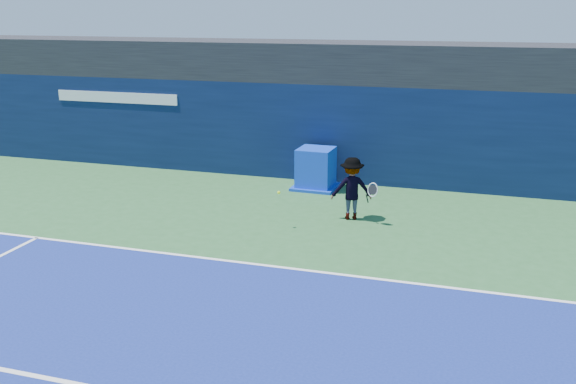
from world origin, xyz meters
name	(u,v)px	position (x,y,z in m)	size (l,w,h in m)	color
ground	(168,326)	(0.00, 0.00, 0.00)	(80.00, 80.00, 0.00)	#295B2E
baseline	(234,262)	(0.00, 3.00, 0.01)	(24.00, 0.10, 0.01)	white
stadium_band	(331,61)	(0.00, 11.50, 3.60)	(36.00, 3.00, 1.20)	black
back_wall_assembly	(322,131)	(0.00, 10.50, 1.50)	(36.00, 1.03, 3.00)	#091636
equipment_cart	(316,170)	(0.14, 9.22, 0.56)	(1.32, 1.32, 1.22)	#0D32C0
tennis_player	(352,188)	(1.77, 6.65, 0.81)	(1.33, 0.89, 1.61)	white
tennis_ball	(279,193)	(0.22, 5.42, 0.90)	(0.08, 0.08, 0.08)	#D3EC1A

